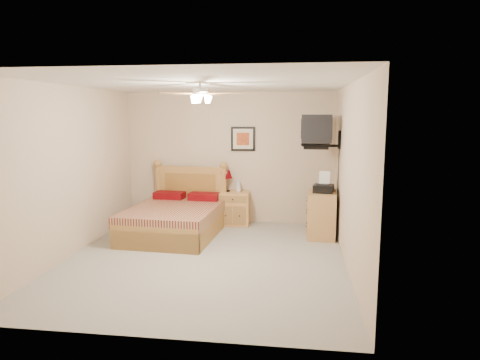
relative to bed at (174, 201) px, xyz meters
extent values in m
plane|color=gray|center=(0.79, -1.12, -0.61)|extent=(4.50, 4.50, 0.00)
cube|color=white|center=(0.79, -1.12, 1.89)|extent=(4.00, 4.50, 0.04)
cube|color=#CCB396|center=(0.79, 1.13, 0.64)|extent=(4.00, 0.04, 2.50)
cube|color=#CCB396|center=(0.79, -3.37, 0.64)|extent=(4.00, 0.04, 2.50)
cube|color=#CCB396|center=(-1.21, -1.12, 0.64)|extent=(0.04, 4.50, 2.50)
cube|color=#CCB396|center=(2.79, -1.12, 0.64)|extent=(0.04, 4.50, 2.50)
cube|color=#C57D40|center=(0.91, 0.88, -0.29)|extent=(0.60, 0.46, 0.63)
imported|color=silver|center=(0.99, 0.93, 0.15)|extent=(0.13, 0.13, 0.26)
cube|color=black|center=(1.06, 1.11, 1.01)|extent=(0.46, 0.04, 0.46)
cube|color=#B37E3F|center=(2.52, 0.25, -0.22)|extent=(0.50, 0.69, 0.79)
imported|color=#B4A68C|center=(2.53, 0.51, 0.19)|extent=(0.26, 0.30, 0.02)
imported|color=tan|center=(2.55, 0.53, 0.21)|extent=(0.23, 0.30, 0.02)
camera|label=1|loc=(2.07, -6.98, 1.48)|focal=32.00mm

